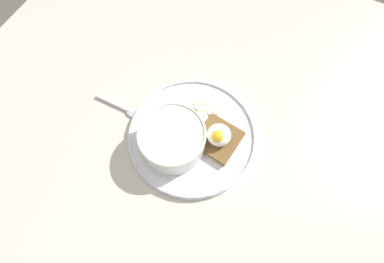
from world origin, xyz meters
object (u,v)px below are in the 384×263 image
(banana_slice_left, at_px, (201,116))
(banana_slice_back, at_px, (213,111))
(poached_egg, at_px, (219,135))
(banana_slice_front, at_px, (202,105))
(spoon, at_px, (124,109))
(toast_slice, at_px, (218,139))
(banana_slice_right, at_px, (187,111))
(oatmeal_bowl, at_px, (172,139))

(banana_slice_left, xyz_separation_m, banana_slice_back, (0.02, 0.03, 0.00))
(poached_egg, bearing_deg, banana_slice_front, 138.68)
(banana_slice_back, xyz_separation_m, spoon, (-0.19, -0.09, -0.01))
(toast_slice, height_order, poached_egg, poached_egg)
(banana_slice_right, bearing_deg, banana_slice_back, 27.75)
(spoon, bearing_deg, banana_slice_back, 24.09)
(oatmeal_bowl, distance_m, banana_slice_back, 0.12)
(banana_slice_right, bearing_deg, poached_egg, -19.65)
(banana_slice_left, bearing_deg, banana_slice_back, 53.73)
(oatmeal_bowl, bearing_deg, banana_slice_left, 74.55)
(banana_slice_front, height_order, banana_slice_back, banana_slice_front)
(toast_slice, xyz_separation_m, poached_egg, (0.00, -0.00, 0.03))
(spoon, bearing_deg, oatmeal_bowl, -10.60)
(banana_slice_back, bearing_deg, toast_slice, -56.17)
(poached_egg, xyz_separation_m, banana_slice_back, (-0.04, 0.06, -0.03))
(oatmeal_bowl, xyz_separation_m, spoon, (-0.15, 0.03, -0.04))
(banana_slice_left, bearing_deg, banana_slice_front, 111.38)
(spoon, bearing_deg, banana_slice_left, 19.00)
(banana_slice_left, height_order, banana_slice_back, banana_slice_back)
(oatmeal_bowl, xyz_separation_m, banana_slice_right, (-0.01, 0.08, -0.02))
(spoon, bearing_deg, poached_egg, 5.90)
(banana_slice_front, bearing_deg, banana_slice_right, -130.78)
(toast_slice, bearing_deg, poached_egg, -89.99)
(oatmeal_bowl, relative_size, banana_slice_back, 3.23)
(toast_slice, distance_m, banana_slice_back, 0.07)
(banana_slice_left, bearing_deg, banana_slice_right, -176.91)
(oatmeal_bowl, xyz_separation_m, toast_slice, (0.08, 0.05, -0.02))
(banana_slice_front, bearing_deg, banana_slice_left, -68.62)
(banana_slice_front, xyz_separation_m, banana_slice_left, (0.01, -0.03, -0.00))
(toast_slice, distance_m, spoon, 0.23)
(banana_slice_left, height_order, spoon, banana_slice_left)
(poached_egg, bearing_deg, oatmeal_bowl, -148.29)
(toast_slice, bearing_deg, spoon, -173.72)
(banana_slice_right, bearing_deg, spoon, -157.39)
(toast_slice, relative_size, banana_slice_front, 1.97)
(poached_egg, relative_size, banana_slice_left, 1.31)
(banana_slice_left, height_order, banana_slice_right, banana_slice_right)
(banana_slice_back, height_order, banana_slice_right, banana_slice_right)
(oatmeal_bowl, height_order, poached_egg, oatmeal_bowl)
(banana_slice_front, bearing_deg, poached_egg, -41.32)
(banana_slice_front, distance_m, banana_slice_back, 0.03)
(toast_slice, relative_size, poached_egg, 1.88)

